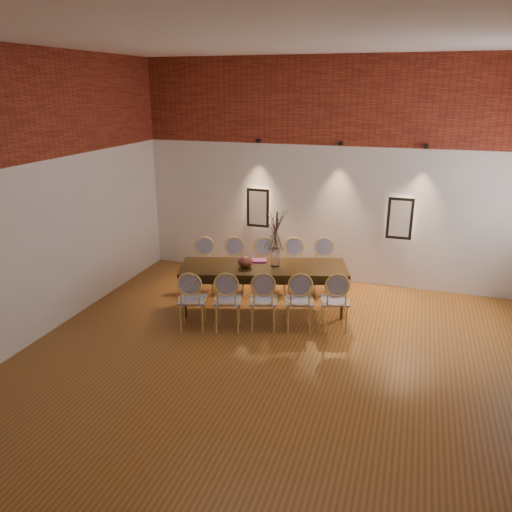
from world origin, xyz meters
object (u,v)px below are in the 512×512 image
(chair_far_b, at_px, (234,267))
(chair_far_e, at_px, (324,268))
(chair_far_c, at_px, (264,267))
(vase, at_px, (275,257))
(chair_near_c, at_px, (263,300))
(bowl, at_px, (245,262))
(chair_near_d, at_px, (299,300))
(chair_near_e, at_px, (335,300))
(book, at_px, (259,261))
(chair_far_d, at_px, (294,268))
(dining_table, at_px, (264,288))
(chair_near_b, at_px, (228,300))
(chair_far_a, at_px, (204,267))
(chair_near_a, at_px, (192,299))

(chair_far_b, relative_size, chair_far_e, 1.00)
(chair_far_c, xyz_separation_m, vase, (0.38, -0.62, 0.43))
(chair_near_c, xyz_separation_m, chair_far_b, (-0.91, 1.20, 0.00))
(vase, relative_size, bowl, 1.25)
(chair_far_e, bearing_deg, chair_near_c, 53.09)
(chair_near_d, relative_size, chair_near_e, 1.00)
(chair_near_e, xyz_separation_m, book, (-1.37, 0.56, 0.30))
(chair_far_c, xyz_separation_m, chair_far_d, (0.51, 0.15, 0.00))
(chair_far_c, relative_size, vase, 3.13)
(dining_table, height_order, chair_far_e, chair_far_e)
(bowl, bearing_deg, vase, 22.69)
(chair_near_b, relative_size, chair_near_c, 1.00)
(dining_table, distance_m, book, 0.46)
(chair_near_e, xyz_separation_m, vase, (-1.04, 0.42, 0.43))
(chair_near_c, bearing_deg, chair_far_c, 90.00)
(chair_near_e, xyz_separation_m, chair_far_a, (-2.44, 0.74, 0.00))
(chair_near_a, relative_size, chair_far_e, 1.00)
(chair_far_e, bearing_deg, dining_table, 33.65)
(chair_near_d, bearing_deg, book, 123.68)
(chair_near_c, bearing_deg, chair_near_a, 180.00)
(chair_far_d, relative_size, vase, 3.13)
(chair_near_b, distance_m, chair_near_c, 0.53)
(chair_near_a, relative_size, chair_near_b, 1.00)
(chair_far_d, height_order, bowl, chair_far_d)
(chair_near_b, bearing_deg, book, 64.35)
(chair_near_b, distance_m, chair_far_b, 1.41)
(dining_table, bearing_deg, chair_far_d, 53.09)
(dining_table, xyz_separation_m, chair_near_a, (-0.81, -0.98, 0.09))
(chair_near_c, distance_m, chair_far_d, 1.51)
(chair_near_a, xyz_separation_m, book, (0.67, 1.17, 0.30))
(chair_near_b, bearing_deg, chair_near_e, -0.00)
(chair_near_c, distance_m, chair_far_b, 1.51)
(bowl, relative_size, book, 0.92)
(chair_far_d, height_order, book, chair_far_d)
(chair_far_d, height_order, vase, vase)
(chair_near_a, height_order, book, chair_near_a)
(chair_near_a, distance_m, chair_near_e, 2.12)
(chair_far_a, bearing_deg, vase, 150.45)
(chair_near_b, bearing_deg, bowl, 70.13)
(chair_near_e, relative_size, chair_far_b, 1.00)
(chair_far_a, height_order, chair_far_d, same)
(chair_near_a, xyz_separation_m, vase, (0.99, 1.04, 0.43))
(book, bearing_deg, chair_near_e, -22.17)
(dining_table, height_order, chair_near_b, chair_near_b)
(dining_table, height_order, chair_far_d, chair_far_d)
(chair_near_d, relative_size, vase, 3.13)
(chair_far_b, distance_m, vase, 1.09)
(chair_far_b, relative_size, bowl, 3.92)
(chair_near_b, distance_m, book, 1.07)
(chair_near_a, relative_size, chair_far_b, 1.00)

